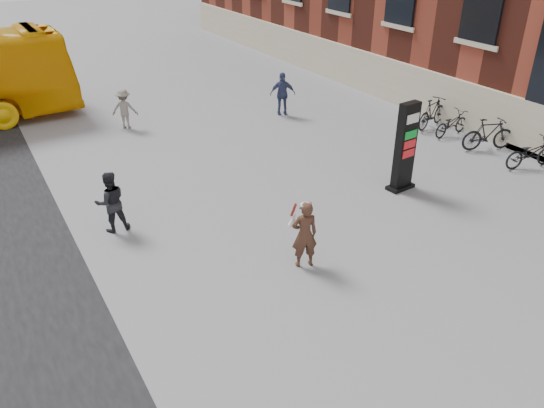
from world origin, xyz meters
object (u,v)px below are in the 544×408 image
pedestrian_b (124,109)px  bike_5 (488,134)px  pedestrian_a (111,202)px  woman (304,234)px  bike_6 (451,123)px  pedestrian_c (283,94)px  info_pylon (405,147)px  bike_7 (432,113)px  bike_4 (531,153)px

pedestrian_b → bike_5: pedestrian_b is taller
pedestrian_a → bike_5: bearing=177.5°
woman → bike_6: (9.26, 4.18, -0.39)m
pedestrian_b → pedestrian_c: 6.17m
pedestrian_c → woman: bearing=89.1°
pedestrian_a → woman: bearing=134.4°
pedestrian_a → pedestrian_c: size_ratio=0.94×
info_pylon → bike_7: (4.61, 3.34, -0.74)m
pedestrian_a → pedestrian_b: size_ratio=1.08×
bike_7 → woman: bearing=103.2°
bike_4 → bike_7: bearing=12.5°
woman → bike_7: size_ratio=0.87×
pedestrian_c → bike_5: 7.90m
pedestrian_a → bike_4: (12.58, -2.90, -0.32)m
woman → bike_6: size_ratio=0.96×
pedestrian_b → bike_6: 12.16m
pedestrian_c → bike_7: size_ratio=0.91×
bike_5 → pedestrian_b: bearing=71.0°
pedestrian_c → info_pylon: bearing=114.3°
pedestrian_b → bike_5: 13.14m
woman → pedestrian_c: 10.61m
pedestrian_a → bike_6: (12.58, 0.40, -0.36)m
woman → pedestrian_a: 5.03m
bike_5 → info_pylon: bearing=120.1°
pedestrian_b → bike_4: 14.28m
pedestrian_c → bike_6: (4.12, -5.10, -0.41)m
pedestrian_b → bike_5: bearing=169.3°
pedestrian_a → bike_6: pedestrian_a is taller
bike_4 → bike_7: bike_7 is taller
bike_4 → bike_5: size_ratio=0.98×
info_pylon → bike_6: info_pylon is taller
woman → bike_5: 9.61m
info_pylon → bike_5: info_pylon is taller
bike_5 → bike_6: 1.64m
pedestrian_a → pedestrian_c: (8.46, 5.50, 0.05)m
bike_4 → bike_6: size_ratio=1.08×
pedestrian_a → pedestrian_b: pedestrian_a is taller
pedestrian_a → pedestrian_c: 10.09m
pedestrian_b → bike_7: 11.63m
pedestrian_b → bike_4: bearing=164.2°
bike_4 → info_pylon: bearing=90.9°
pedestrian_b → bike_7: size_ratio=0.79×
info_pylon → woman: bearing=-163.7°
woman → pedestrian_a: woman is taller
pedestrian_c → bike_4: bearing=144.2°
pedestrian_a → bike_7: (12.58, 1.38, -0.24)m
bike_5 → bike_6: bearing=21.1°
woman → bike_6: 10.17m
bike_5 → bike_7: 2.61m
pedestrian_c → bike_4: size_ratio=0.93×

